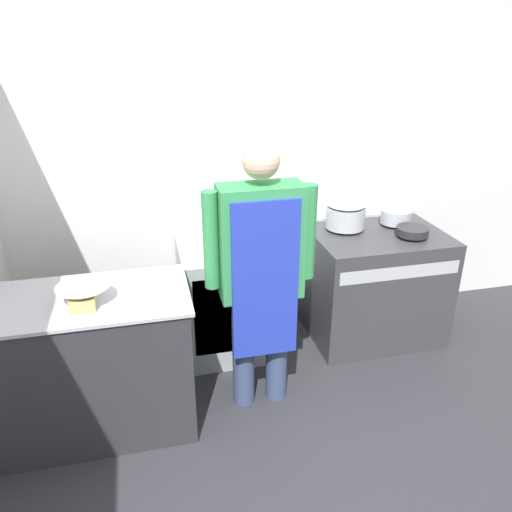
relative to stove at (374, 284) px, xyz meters
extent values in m
plane|color=#2D2D33|center=(-1.09, -1.35, -0.43)|extent=(14.00, 14.00, 0.00)
cube|color=white|center=(-1.09, 0.45, 0.92)|extent=(8.00, 0.05, 2.70)
cube|color=#2D2D33|center=(-2.09, -0.60, 0.00)|extent=(1.12, 0.61, 0.87)
cube|color=#B2B5BC|center=(-2.09, -0.60, 0.45)|extent=(1.17, 0.64, 0.02)
cube|color=#38383D|center=(0.00, 0.00, 0.00)|extent=(0.99, 0.75, 0.86)
cube|color=#B2B5BC|center=(0.00, -0.36, 0.27)|extent=(0.91, 0.03, 0.10)
cube|color=#B2B5BC|center=(0.00, 0.36, 0.44)|extent=(0.99, 0.03, 0.02)
cube|color=#A8ADB2|center=(-1.16, 0.07, -0.01)|extent=(0.68, 0.67, 0.84)
cube|color=silver|center=(-1.16, -0.26, 0.03)|extent=(0.58, 0.02, 0.59)
cylinder|color=#38476B|center=(-1.18, -0.59, -0.04)|extent=(0.14, 0.14, 0.79)
cylinder|color=#38476B|center=(-0.96, -0.59, -0.04)|extent=(0.14, 0.14, 0.79)
cube|color=#338C4C|center=(-1.07, -0.59, 0.70)|extent=(0.49, 0.22, 0.68)
cube|color=#2338B2|center=(-1.07, -0.71, 0.49)|extent=(0.39, 0.02, 0.98)
cylinder|color=#338C4C|center=(-1.36, -0.59, 0.73)|extent=(0.09, 0.09, 0.58)
cylinder|color=#338C4C|center=(-0.78, -0.59, 0.73)|extent=(0.09, 0.09, 0.58)
sphere|color=beige|center=(-1.07, -0.59, 1.17)|extent=(0.21, 0.21, 0.21)
cone|color=#B2B5BC|center=(-2.07, -0.66, 0.51)|extent=(0.29, 0.29, 0.10)
cube|color=#D8B266|center=(-2.07, -0.71, 0.50)|extent=(0.13, 0.13, 0.07)
cylinder|color=#B2B5BC|center=(-0.22, 0.13, 0.53)|extent=(0.30, 0.30, 0.16)
ellipsoid|color=#B2B5BC|center=(-0.22, 0.13, 0.63)|extent=(0.29, 0.29, 0.05)
cylinder|color=#262628|center=(0.20, -0.13, 0.48)|extent=(0.24, 0.24, 0.06)
cylinder|color=#B2B5BC|center=(0.20, 0.13, 0.50)|extent=(0.23, 0.23, 0.11)
camera|label=1|loc=(-1.72, -3.19, 1.80)|focal=35.00mm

